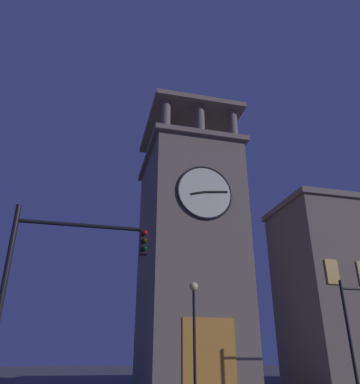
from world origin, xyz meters
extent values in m
cube|color=#75665B|center=(-0.65, -2.88, 8.39)|extent=(6.59, 8.43, 16.78)
cube|color=#75665B|center=(-0.65, -2.88, 16.98)|extent=(7.19, 9.03, 0.40)
cylinder|color=#75665B|center=(-3.34, 0.73, 18.51)|extent=(0.70, 0.70, 2.67)
cylinder|color=#75665B|center=(-0.65, 0.73, 18.51)|extent=(0.70, 0.70, 2.67)
cylinder|color=#75665B|center=(2.05, 0.73, 18.51)|extent=(0.70, 0.70, 2.67)
cylinder|color=#75665B|center=(-3.34, -6.49, 18.51)|extent=(0.70, 0.70, 2.67)
cylinder|color=#75665B|center=(-0.65, -6.49, 18.51)|extent=(0.70, 0.70, 2.67)
cylinder|color=#75665B|center=(2.05, -6.49, 18.51)|extent=(0.70, 0.70, 2.67)
cube|color=#75665B|center=(-0.65, -2.88, 20.05)|extent=(7.19, 9.03, 0.40)
cylinder|color=black|center=(-0.65, -2.88, 21.81)|extent=(0.12, 0.12, 3.12)
cylinder|color=silver|center=(-0.65, 1.39, 12.19)|extent=(3.82, 0.12, 3.82)
torus|color=black|center=(-0.65, 1.41, 12.19)|extent=(3.98, 0.16, 3.98)
cube|color=black|center=(-0.14, 1.49, 12.05)|extent=(1.05, 0.06, 0.38)
cube|color=black|center=(-1.45, 1.49, 12.27)|extent=(1.63, 0.06, 0.29)
cube|color=orange|center=(-0.65, 1.28, 2.00)|extent=(3.20, 0.24, 4.00)
cube|color=#E0B259|center=(-10.71, -0.11, 7.57)|extent=(1.00, 0.12, 1.80)
cylinder|color=black|center=(8.84, 12.43, 2.99)|extent=(0.16, 0.16, 5.98)
cylinder|color=black|center=(6.92, 12.43, 5.49)|extent=(3.83, 0.12, 0.12)
cube|color=black|center=(5.00, 12.43, 5.07)|extent=(0.22, 0.30, 0.75)
sphere|color=red|center=(5.00, 12.61, 5.34)|extent=(0.16, 0.16, 0.16)
sphere|color=#392705|center=(5.00, 12.61, 5.09)|extent=(0.16, 0.16, 0.16)
sphere|color=#063316|center=(5.00, 12.61, 4.84)|extent=(0.16, 0.16, 0.16)
cylinder|color=black|center=(-6.65, 6.01, 2.82)|extent=(0.16, 0.16, 5.63)
cylinder|color=black|center=(1.29, 5.03, 2.45)|extent=(0.14, 0.14, 4.91)
sphere|color=#F9DB8C|center=(1.29, 5.03, 5.13)|extent=(0.44, 0.44, 0.44)
camera|label=1|loc=(6.63, 23.78, 1.72)|focal=35.10mm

